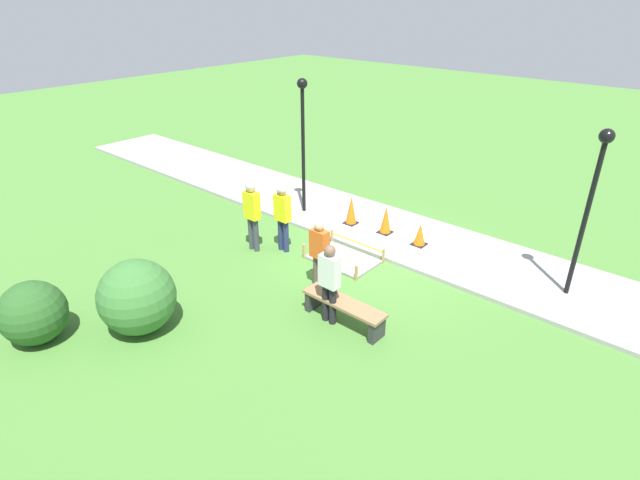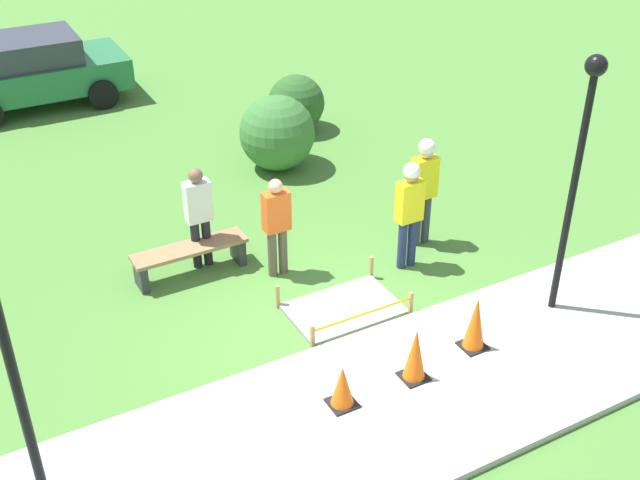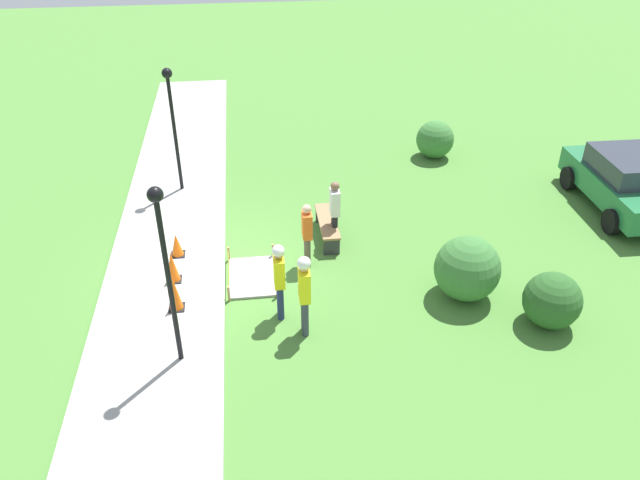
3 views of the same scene
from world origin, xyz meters
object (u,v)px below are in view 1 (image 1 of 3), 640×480
at_px(lamppost_far, 593,190).
at_px(bystander_in_gray_shirt, 329,280).
at_px(traffic_cone_near_patch, 420,234).
at_px(traffic_cone_sidewalk_edge, 351,210).
at_px(bystander_in_orange_shirt, 319,252).
at_px(lamppost_near, 303,127).
at_px(worker_assistant, 252,208).
at_px(traffic_cone_far_patch, 386,220).
at_px(worker_supervisor, 282,211).
at_px(park_bench, 344,308).

bearing_deg(lamppost_far, bystander_in_gray_shirt, 50.89).
relative_size(traffic_cone_near_patch, traffic_cone_sidewalk_edge, 0.73).
height_order(traffic_cone_near_patch, lamppost_far, lamppost_far).
height_order(bystander_in_orange_shirt, lamppost_near, lamppost_near).
distance_m(worker_assistant, bystander_in_orange_shirt, 2.48).
distance_m(traffic_cone_far_patch, traffic_cone_sidewalk_edge, 1.06).
bearing_deg(lamppost_far, traffic_cone_near_patch, 1.90).
height_order(traffic_cone_near_patch, bystander_in_gray_shirt, bystander_in_gray_shirt).
distance_m(traffic_cone_near_patch, worker_assistant, 4.24).
height_order(worker_supervisor, worker_assistant, worker_assistant).
bearing_deg(lamppost_far, traffic_cone_far_patch, 1.27).
bearing_deg(bystander_in_gray_shirt, bystander_in_orange_shirt, -40.00).
xyz_separation_m(traffic_cone_far_patch, lamppost_near, (2.63, 0.32, 2.09)).
bearing_deg(lamppost_near, lamppost_far, -176.65).
bearing_deg(traffic_cone_sidewalk_edge, worker_supervisor, 79.35).
bearing_deg(traffic_cone_far_patch, worker_supervisor, 57.99).
bearing_deg(park_bench, traffic_cone_near_patch, -81.87).
bearing_deg(park_bench, worker_supervisor, -24.83).
relative_size(bystander_in_gray_shirt, lamppost_far, 0.48).
distance_m(traffic_cone_near_patch, bystander_in_gray_shirt, 3.94).
bearing_deg(worker_assistant, traffic_cone_far_patch, -126.23).
bearing_deg(park_bench, traffic_cone_far_patch, -67.14).
height_order(bystander_in_gray_shirt, lamppost_near, lamppost_near).
relative_size(traffic_cone_sidewalk_edge, bystander_in_gray_shirt, 0.47).
xyz_separation_m(traffic_cone_near_patch, bystander_in_orange_shirt, (0.65, 3.10, 0.53)).
distance_m(traffic_cone_near_patch, park_bench, 3.78).
xyz_separation_m(traffic_cone_far_patch, worker_assistant, (2.06, 2.81, 0.66)).
xyz_separation_m(traffic_cone_near_patch, traffic_cone_far_patch, (1.05, -0.02, 0.09)).
distance_m(worker_supervisor, bystander_in_gray_shirt, 3.21).
bearing_deg(lamppost_near, traffic_cone_far_patch, -173.05).
bearing_deg(worker_assistant, bystander_in_gray_shirt, 162.04).
bearing_deg(lamppost_near, traffic_cone_near_patch, -175.27).
distance_m(worker_assistant, lamppost_near, 2.93).
bearing_deg(traffic_cone_sidewalk_edge, traffic_cone_far_patch, -172.95).
bearing_deg(traffic_cone_sidewalk_edge, traffic_cone_near_patch, -176.90).
xyz_separation_m(worker_supervisor, lamppost_far, (-6.06, -2.45, 1.37)).
bearing_deg(park_bench, lamppost_far, -127.91).
bearing_deg(bystander_in_orange_shirt, worker_supervisor, -22.55).
xyz_separation_m(traffic_cone_sidewalk_edge, park_bench, (-2.63, 3.63, -0.14)).
relative_size(park_bench, worker_assistant, 0.96).
distance_m(traffic_cone_far_patch, bystander_in_orange_shirt, 3.18).
relative_size(park_bench, lamppost_near, 0.48).
xyz_separation_m(traffic_cone_far_patch, lamppost_far, (-4.59, -0.10, 1.97)).
relative_size(worker_supervisor, bystander_in_orange_shirt, 1.10).
bearing_deg(worker_assistant, traffic_cone_near_patch, -138.06).
xyz_separation_m(park_bench, worker_assistant, (3.64, -0.95, 0.78)).
distance_m(bystander_in_orange_shirt, lamppost_near, 4.44).
bearing_deg(worker_supervisor, traffic_cone_near_patch, -137.20).
relative_size(bystander_in_orange_shirt, lamppost_near, 0.44).
bearing_deg(worker_assistant, park_bench, 165.36).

